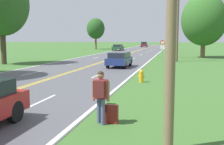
% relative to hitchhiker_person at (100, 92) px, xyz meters
% --- Properties ---
extents(hitchhiker_person, '(0.58, 0.42, 1.69)m').
position_rel_hitchhiker_person_xyz_m(hitchhiker_person, '(0.00, 0.00, 0.00)').
color(hitchhiker_person, '#475175').
rests_on(hitchhiker_person, ground).
extents(suitcase, '(0.44, 0.18, 0.66)m').
position_rel_hitchhiker_person_xyz_m(suitcase, '(0.31, 0.16, -0.73)').
color(suitcase, maroon).
rests_on(suitcase, ground).
extents(fire_hydrant, '(0.44, 0.28, 0.77)m').
position_rel_hitchhiker_person_xyz_m(fire_hydrant, '(0.22, 8.84, -0.64)').
color(fire_hydrant, gold).
rests_on(fire_hydrant, ground).
extents(traffic_sign, '(0.60, 0.10, 2.57)m').
position_rel_hitchhiker_person_xyz_m(traffic_sign, '(0.72, 25.03, 0.90)').
color(traffic_sign, gray).
rests_on(traffic_sign, ground).
extents(utility_pole_midground, '(1.80, 0.24, 8.30)m').
position_rel_hitchhiker_person_xyz_m(utility_pole_midground, '(2.40, 25.39, 3.27)').
color(utility_pole_midground, brown).
rests_on(utility_pole_midground, ground).
extents(utility_pole_far, '(1.80, 0.24, 7.17)m').
position_rel_hitchhiker_person_xyz_m(utility_pole_far, '(1.22, 52.45, 2.69)').
color(utility_pole_far, brown).
rests_on(utility_pole_far, ground).
extents(tree_left_verge, '(6.23, 6.23, 8.85)m').
position_rel_hitchhiker_person_xyz_m(tree_left_verge, '(5.97, 33.02, 4.22)').
color(tree_left_verge, brown).
rests_on(tree_left_verge, ground).
extents(tree_mid_treeline, '(5.65, 5.65, 9.46)m').
position_rel_hitchhiker_person_xyz_m(tree_mid_treeline, '(-15.47, 18.00, 5.15)').
color(tree_mid_treeline, '#473828').
rests_on(tree_mid_treeline, ground).
extents(tree_right_cluster, '(4.50, 4.50, 7.76)m').
position_rel_hitchhiker_person_xyz_m(tree_right_cluster, '(-17.49, 60.13, 4.12)').
color(tree_right_cluster, brown).
rests_on(tree_right_cluster, ground).
extents(car_dark_blue_hatchback_approaching, '(1.92, 4.12, 1.41)m').
position_rel_hitchhiker_person_xyz_m(car_dark_blue_hatchback_approaching, '(-2.91, 17.64, -0.26)').
color(car_dark_blue_hatchback_approaching, black).
rests_on(car_dark_blue_hatchback_approaching, ground).
extents(car_dark_green_sedan_mid_near, '(2.01, 4.63, 1.37)m').
position_rel_hitchhiker_person_xyz_m(car_dark_green_sedan_mid_near, '(-10.50, 54.01, -0.30)').
color(car_dark_green_sedan_mid_near, black).
rests_on(car_dark_green_sedan_mid_near, ground).
extents(car_maroon_hatchback_mid_far, '(1.97, 3.79, 1.64)m').
position_rel_hitchhiker_person_xyz_m(car_maroon_hatchback_mid_far, '(-7.57, 81.13, -0.18)').
color(car_maroon_hatchback_mid_far, black).
rests_on(car_maroon_hatchback_mid_far, ground).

